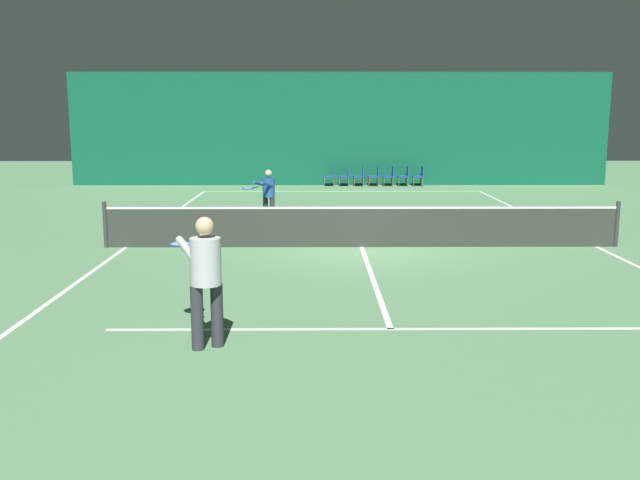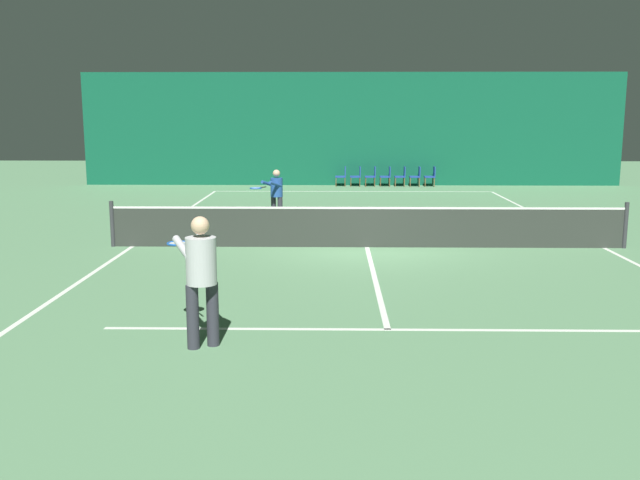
% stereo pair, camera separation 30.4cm
% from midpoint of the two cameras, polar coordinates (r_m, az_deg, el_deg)
% --- Properties ---
extents(ground_plane, '(60.00, 60.00, 0.00)m').
position_cam_midpoint_polar(ground_plane, '(16.65, 4.30, -0.58)').
color(ground_plane, '#56845B').
extents(backdrop_curtain, '(23.00, 0.12, 4.78)m').
position_cam_midpoint_polar(backdrop_curtain, '(30.78, 2.84, 8.84)').
color(backdrop_curtain, '#0F5138').
rests_on(backdrop_curtain, ground).
extents(court_line_baseline_far, '(11.00, 0.10, 0.00)m').
position_cam_midpoint_polar(court_line_baseline_far, '(28.41, 2.96, 3.90)').
color(court_line_baseline_far, silver).
rests_on(court_line_baseline_far, ground).
extents(court_line_service_far, '(8.25, 0.10, 0.00)m').
position_cam_midpoint_polar(court_line_service_far, '(22.96, 3.41, 2.40)').
color(court_line_service_far, silver).
rests_on(court_line_service_far, ground).
extents(court_line_service_near, '(8.25, 0.10, 0.00)m').
position_cam_midpoint_polar(court_line_service_near, '(10.44, 6.28, -7.14)').
color(court_line_service_near, silver).
rests_on(court_line_service_near, ground).
extents(court_line_sideline_left, '(0.10, 23.80, 0.00)m').
position_cam_midpoint_polar(court_line_sideline_left, '(17.23, -14.29, -0.50)').
color(court_line_sideline_left, silver).
rests_on(court_line_sideline_left, ground).
extents(court_line_sideline_right, '(0.10, 23.80, 0.00)m').
position_cam_midpoint_polar(court_line_sideline_right, '(17.83, 22.24, -0.59)').
color(court_line_sideline_right, silver).
rests_on(court_line_sideline_right, ground).
extents(court_line_centre, '(0.10, 12.80, 0.00)m').
position_cam_midpoint_polar(court_line_centre, '(16.64, 4.30, -0.58)').
color(court_line_centre, silver).
rests_on(court_line_centre, ground).
extents(tennis_net, '(12.00, 0.10, 1.07)m').
position_cam_midpoint_polar(tennis_net, '(16.56, 4.32, 1.15)').
color(tennis_net, '#2D332D').
rests_on(tennis_net, ground).
extents(player_near, '(0.99, 1.40, 1.77)m').
position_cam_midpoint_polar(player_near, '(9.52, -8.64, -2.50)').
color(player_near, '#2D2D38').
rests_on(player_near, ground).
extents(player_far, '(0.97, 1.26, 1.50)m').
position_cam_midpoint_polar(player_far, '(20.26, -3.14, 3.87)').
color(player_far, '#2D2D38').
rests_on(player_far, ground).
extents(courtside_chair_0, '(0.44, 0.44, 0.84)m').
position_cam_midpoint_polar(courtside_chair_0, '(30.32, 2.09, 5.22)').
color(courtside_chair_0, brown).
rests_on(courtside_chair_0, ground).
extents(courtside_chair_1, '(0.44, 0.44, 0.84)m').
position_cam_midpoint_polar(courtside_chair_1, '(30.34, 3.28, 5.21)').
color(courtside_chair_1, brown).
rests_on(courtside_chair_1, ground).
extents(courtside_chair_2, '(0.44, 0.44, 0.84)m').
position_cam_midpoint_polar(courtside_chair_2, '(30.37, 4.47, 5.20)').
color(courtside_chair_2, brown).
rests_on(courtside_chair_2, ground).
extents(courtside_chair_3, '(0.44, 0.44, 0.84)m').
position_cam_midpoint_polar(courtside_chair_3, '(30.42, 5.65, 5.19)').
color(courtside_chair_3, brown).
rests_on(courtside_chair_3, ground).
extents(courtside_chair_4, '(0.44, 0.44, 0.84)m').
position_cam_midpoint_polar(courtside_chair_4, '(30.47, 6.83, 5.18)').
color(courtside_chair_4, brown).
rests_on(courtside_chair_4, ground).
extents(courtside_chair_5, '(0.44, 0.44, 0.84)m').
position_cam_midpoint_polar(courtside_chair_5, '(30.54, 8.01, 5.16)').
color(courtside_chair_5, brown).
rests_on(courtside_chair_5, ground).
extents(courtside_chair_6, '(0.44, 0.44, 0.84)m').
position_cam_midpoint_polar(courtside_chair_6, '(30.63, 9.18, 5.15)').
color(courtside_chair_6, brown).
rests_on(courtside_chair_6, ground).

